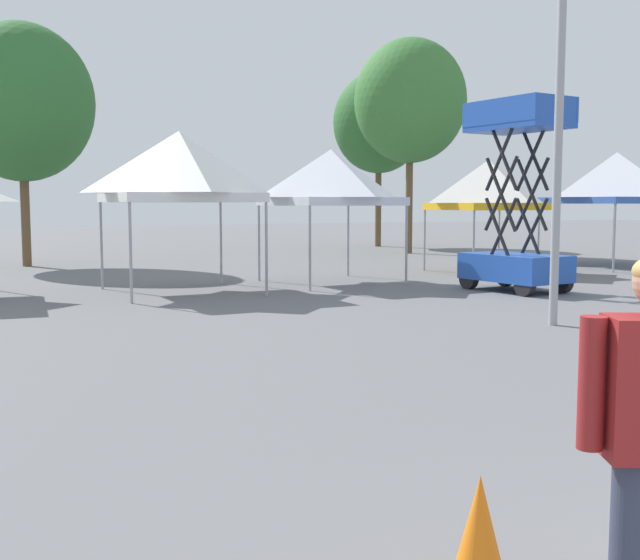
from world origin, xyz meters
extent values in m
cylinder|color=#9E9EA3|center=(-0.15, 14.12, 1.11)|extent=(0.06, 0.06, 2.21)
cylinder|color=#9E9EA3|center=(2.76, 14.19, 1.11)|extent=(0.06, 0.06, 2.21)
cylinder|color=#9E9EA3|center=(-0.22, 17.03, 1.11)|extent=(0.06, 0.06, 2.21)
cylinder|color=#9E9EA3|center=(2.69, 17.10, 1.11)|extent=(0.06, 0.06, 2.21)
pyramid|color=white|center=(1.27, 15.61, 2.90)|extent=(3.13, 3.13, 1.36)
cube|color=white|center=(1.27, 15.61, 2.11)|extent=(3.10, 3.10, 0.20)
cylinder|color=#9E9EA3|center=(3.99, 14.62, 1.07)|extent=(0.06, 0.06, 2.14)
cylinder|color=#9E9EA3|center=(6.67, 14.84, 1.07)|extent=(0.06, 0.06, 2.14)
cylinder|color=#9E9EA3|center=(3.78, 17.31, 1.07)|extent=(0.06, 0.06, 2.14)
cylinder|color=#9E9EA3|center=(6.46, 17.52, 1.07)|extent=(0.06, 0.06, 2.14)
pyramid|color=white|center=(5.22, 16.07, 2.73)|extent=(3.04, 3.04, 1.19)
cube|color=white|center=(5.22, 16.07, 2.04)|extent=(3.01, 3.01, 0.20)
cylinder|color=#9E9EA3|center=(9.16, 15.49, 1.00)|extent=(0.06, 0.06, 2.00)
cylinder|color=#9E9EA3|center=(11.77, 15.34, 1.00)|extent=(0.06, 0.06, 2.00)
cylinder|color=#9E9EA3|center=(9.31, 18.10, 1.00)|extent=(0.06, 0.06, 2.00)
cylinder|color=#9E9EA3|center=(11.92, 17.95, 1.00)|extent=(0.06, 0.06, 2.00)
pyramid|color=white|center=(10.54, 16.72, 2.62)|extent=(2.90, 2.90, 1.22)
cube|color=yellow|center=(10.54, 16.72, 1.90)|extent=(2.88, 2.88, 0.20)
cylinder|color=#9E9EA3|center=(13.87, 15.19, 1.09)|extent=(0.06, 0.06, 2.18)
cylinder|color=#9E9EA3|center=(13.92, 18.45, 1.09)|extent=(0.06, 0.06, 2.18)
cylinder|color=#9E9EA3|center=(17.17, 18.40, 1.09)|extent=(0.06, 0.06, 2.18)
pyramid|color=white|center=(15.52, 16.80, 2.88)|extent=(3.46, 3.46, 1.40)
cube|color=#3359B2|center=(15.52, 16.80, 2.08)|extent=(3.43, 3.43, 0.20)
cylinder|color=black|center=(7.73, 11.72, 0.24)|extent=(0.24, 0.50, 0.48)
cylinder|color=black|center=(8.91, 11.86, 0.24)|extent=(0.24, 0.50, 0.48)
cylinder|color=black|center=(7.52, 13.43, 0.24)|extent=(0.24, 0.50, 0.48)
cylinder|color=black|center=(8.70, 13.58, 0.24)|extent=(0.24, 0.50, 0.48)
cube|color=blue|center=(8.21, 12.65, 0.54)|extent=(1.67, 2.46, 0.60)
cylinder|color=black|center=(7.73, 12.59, 1.29)|extent=(0.20, 0.97, 1.65)
cylinder|color=black|center=(7.73, 12.59, 1.29)|extent=(0.20, 0.97, 1.65)
cylinder|color=black|center=(8.70, 12.71, 1.29)|extent=(0.20, 0.97, 1.65)
cylinder|color=black|center=(8.70, 12.71, 1.29)|extent=(0.20, 0.97, 1.65)
cylinder|color=black|center=(7.73, 12.59, 2.19)|extent=(0.20, 0.97, 1.65)
cylinder|color=black|center=(7.73, 12.59, 2.19)|extent=(0.20, 0.97, 1.65)
cylinder|color=black|center=(8.70, 12.71, 2.19)|extent=(0.20, 0.97, 1.65)
cylinder|color=black|center=(8.70, 12.71, 2.19)|extent=(0.20, 0.97, 1.65)
cylinder|color=black|center=(7.73, 12.59, 3.09)|extent=(0.20, 0.97, 1.65)
cylinder|color=black|center=(7.73, 12.59, 3.09)|extent=(0.20, 0.97, 1.65)
cylinder|color=black|center=(8.70, 12.71, 3.09)|extent=(0.20, 0.97, 1.65)
cylinder|color=black|center=(8.70, 12.71, 3.09)|extent=(0.20, 0.97, 1.65)
cube|color=blue|center=(8.21, 12.65, 3.66)|extent=(1.59, 2.33, 0.12)
cube|color=blue|center=(8.34, 11.60, 4.00)|extent=(1.33, 0.22, 0.55)
cube|color=blue|center=(8.08, 13.70, 4.00)|extent=(1.33, 0.22, 0.55)
cube|color=blue|center=(7.57, 12.57, 4.00)|extent=(0.33, 2.18, 0.55)
cube|color=blue|center=(8.85, 12.73, 4.00)|extent=(0.33, 2.18, 0.55)
cylinder|color=maroon|center=(-0.92, 1.03, 1.24)|extent=(0.11, 0.11, 0.56)
cylinder|color=#9E9EA3|center=(5.52, 8.39, 4.34)|extent=(0.14, 0.14, 8.68)
cylinder|color=brown|center=(13.15, 25.19, 2.12)|extent=(0.28, 0.28, 4.24)
ellipsoid|color=#387233|center=(13.15, 25.19, 6.01)|extent=(4.41, 4.41, 4.85)
cylinder|color=brown|center=(-1.23, 24.87, 1.67)|extent=(0.28, 0.28, 3.34)
ellipsoid|color=#2D662D|center=(-1.23, 24.87, 5.13)|extent=(4.47, 4.47, 4.92)
cylinder|color=brown|center=(14.54, 30.13, 2.00)|extent=(0.28, 0.28, 4.01)
ellipsoid|color=#2D662D|center=(14.54, 30.13, 5.68)|extent=(4.20, 4.20, 4.62)
cone|color=orange|center=(-0.97, 1.71, 0.32)|extent=(0.32, 0.32, 0.64)
camera|label=1|loc=(-3.29, -1.34, 1.98)|focal=43.54mm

